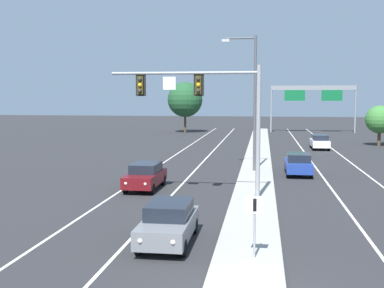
# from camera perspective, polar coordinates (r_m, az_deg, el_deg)

# --- Properties ---
(median_island) EXTENTS (2.40, 110.00, 0.15)m
(median_island) POSITION_cam_1_polar(r_m,az_deg,el_deg) (31.14, 7.39, -4.82)
(median_island) COLOR #9E9B93
(median_island) RESTS_ON ground
(lane_stripe_oncoming_center) EXTENTS (0.14, 100.00, 0.01)m
(lane_stripe_oncoming_center) POSITION_cam_1_polar(r_m,az_deg,el_deg) (38.40, 0.54, -2.91)
(lane_stripe_oncoming_center) COLOR silver
(lane_stripe_oncoming_center) RESTS_ON ground
(lane_stripe_receding_center) EXTENTS (0.14, 100.00, 0.01)m
(lane_stripe_receding_center) POSITION_cam_1_polar(r_m,az_deg,el_deg) (38.28, 14.63, -3.12)
(lane_stripe_receding_center) COLOR silver
(lane_stripe_receding_center) RESTS_ON ground
(edge_stripe_left) EXTENTS (0.14, 100.00, 0.01)m
(edge_stripe_left) POSITION_cam_1_polar(r_m,az_deg,el_deg) (38.98, -4.28, -2.80)
(edge_stripe_left) COLOR silver
(edge_stripe_left) RESTS_ON ground
(edge_stripe_right) EXTENTS (0.14, 100.00, 0.01)m
(edge_stripe_right) POSITION_cam_1_polar(r_m,az_deg,el_deg) (38.79, 19.49, -3.15)
(edge_stripe_right) COLOR silver
(edge_stripe_right) RESTS_ON ground
(overhead_signal_mast) EXTENTS (8.23, 0.44, 7.20)m
(overhead_signal_mast) POSITION_cam_1_polar(r_m,az_deg,el_deg) (26.50, 2.04, 4.94)
(overhead_signal_mast) COLOR gray
(overhead_signal_mast) RESTS_ON median_island
(median_sign_post) EXTENTS (0.60, 0.10, 2.20)m
(median_sign_post) POSITION_cam_1_polar(r_m,az_deg,el_deg) (16.85, 7.36, -8.45)
(median_sign_post) COLOR gray
(median_sign_post) RESTS_ON median_island
(street_lamp_median) EXTENTS (2.58, 0.28, 10.00)m
(street_lamp_median) POSITION_cam_1_polar(r_m,az_deg,el_deg) (36.43, 7.05, 5.73)
(street_lamp_median) COLOR #4C4C51
(street_lamp_median) RESTS_ON median_island
(car_oncoming_grey) EXTENTS (1.84, 4.48, 1.58)m
(car_oncoming_grey) POSITION_cam_1_polar(r_m,az_deg,el_deg) (19.04, -2.75, -9.15)
(car_oncoming_grey) COLOR slate
(car_oncoming_grey) RESTS_ON ground
(car_oncoming_darkred) EXTENTS (1.87, 4.49, 1.58)m
(car_oncoming_darkred) POSITION_cam_1_polar(r_m,az_deg,el_deg) (30.05, -5.50, -3.73)
(car_oncoming_darkred) COLOR #5B0F14
(car_oncoming_darkred) RESTS_ON ground
(car_receding_blue) EXTENTS (1.84, 4.48, 1.58)m
(car_receding_blue) POSITION_cam_1_polar(r_m,az_deg,el_deg) (36.17, 12.36, -2.26)
(car_receding_blue) COLOR navy
(car_receding_blue) RESTS_ON ground
(car_receding_white) EXTENTS (1.85, 4.48, 1.58)m
(car_receding_white) POSITION_cam_1_polar(r_m,az_deg,el_deg) (54.41, 14.75, 0.27)
(car_receding_white) COLOR silver
(car_receding_white) RESTS_ON ground
(highway_sign_gantry) EXTENTS (13.28, 0.42, 7.50)m
(highway_sign_gantry) POSITION_cam_1_polar(r_m,az_deg,el_deg) (79.30, 14.03, 5.75)
(highway_sign_gantry) COLOR gray
(highway_sign_gantry) RESTS_ON ground
(tree_far_left_c) EXTENTS (5.54, 5.54, 8.02)m
(tree_far_left_c) POSITION_cam_1_polar(r_m,az_deg,el_deg) (77.05, -0.81, 5.24)
(tree_far_left_c) COLOR #4C3823
(tree_far_left_c) RESTS_ON ground
(tree_far_right_c) EXTENTS (3.24, 3.24, 4.68)m
(tree_far_right_c) POSITION_cam_1_polar(r_m,az_deg,el_deg) (59.99, 21.16, 2.68)
(tree_far_right_c) COLOR #4C3823
(tree_far_right_c) RESTS_ON ground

